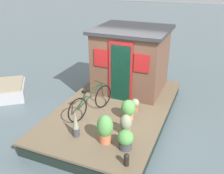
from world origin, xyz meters
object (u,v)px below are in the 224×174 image
(potted_plant_lavender, at_px, (128,109))
(potted_plant_geranium, at_px, (135,104))
(potted_plant_rosemary, at_px, (126,124))
(potted_plant_basil, at_px, (126,139))
(bicycle, at_px, (91,102))
(houseboat_cabin, at_px, (131,59))
(potted_plant_succulent, at_px, (105,128))
(mooring_bollard, at_px, (126,159))
(potted_plant_fern, at_px, (76,125))

(potted_plant_lavender, xyz_separation_m, potted_plant_geranium, (0.47, -0.03, -0.08))
(potted_plant_rosemary, relative_size, potted_plant_basil, 1.17)
(bicycle, distance_m, potted_plant_rosemary, 1.32)
(houseboat_cabin, height_order, potted_plant_lavender, houseboat_cabin)
(potted_plant_rosemary, distance_m, potted_plant_geranium, 1.19)
(potted_plant_lavender, height_order, potted_plant_succulent, potted_plant_succulent)
(houseboat_cabin, bearing_deg, potted_plant_succulent, -171.97)
(houseboat_cabin, bearing_deg, potted_plant_rosemary, -163.52)
(houseboat_cabin, relative_size, mooring_bollard, 8.06)
(potted_plant_fern, relative_size, potted_plant_lavender, 1.20)
(houseboat_cabin, height_order, potted_plant_fern, houseboat_cabin)
(bicycle, relative_size, mooring_bollard, 5.74)
(potted_plant_lavender, relative_size, potted_plant_succulent, 0.78)
(potted_plant_fern, bearing_deg, potted_plant_basil, -89.58)
(potted_plant_succulent, relative_size, mooring_bollard, 2.50)
(potted_plant_succulent, height_order, potted_plant_geranium, potted_plant_succulent)
(mooring_bollard, bearing_deg, potted_plant_rosemary, 20.54)
(houseboat_cabin, bearing_deg, mooring_bollard, -162.37)
(potted_plant_succulent, distance_m, potted_plant_geranium, 1.65)
(potted_plant_fern, xyz_separation_m, potted_plant_geranium, (1.68, -0.91, -0.12))
(bicycle, xyz_separation_m, potted_plant_succulent, (-1.01, -0.86, -0.01))
(houseboat_cabin, height_order, potted_plant_succulent, houseboat_cabin)
(bicycle, distance_m, mooring_bollard, 2.22)
(potted_plant_geranium, relative_size, mooring_bollard, 1.28)
(potted_plant_fern, distance_m, potted_plant_succulent, 0.73)
(houseboat_cabin, relative_size, potted_plant_basil, 4.88)
(potted_plant_fern, bearing_deg, houseboat_cabin, -5.57)
(potted_plant_rosemary, distance_m, potted_plant_succulent, 0.57)
(potted_plant_rosemary, height_order, potted_plant_fern, potted_plant_fern)
(potted_plant_basil, relative_size, mooring_bollard, 1.65)
(potted_plant_fern, bearing_deg, mooring_bollard, -108.77)
(potted_plant_fern, height_order, potted_plant_lavender, potted_plant_fern)
(potted_plant_fern, relative_size, potted_plant_geranium, 1.82)
(potted_plant_fern, distance_m, potted_plant_geranium, 1.92)
(potted_plant_rosemary, height_order, mooring_bollard, potted_plant_rosemary)
(houseboat_cabin, xyz_separation_m, potted_plant_geranium, (-1.40, -0.61, -0.81))
(houseboat_cabin, height_order, potted_plant_basil, houseboat_cabin)
(potted_plant_lavender, bearing_deg, potted_plant_rosemary, -165.07)
(potted_plant_geranium, height_order, potted_plant_basil, potted_plant_basil)
(bicycle, height_order, potted_plant_basil, bicycle)
(potted_plant_rosemary, xyz_separation_m, potted_plant_lavender, (0.70, 0.19, -0.01))
(bicycle, height_order, potted_plant_rosemary, bicycle)
(potted_plant_lavender, bearing_deg, potted_plant_succulent, 172.77)
(potted_plant_fern, xyz_separation_m, potted_plant_succulent, (0.05, -0.73, 0.05))
(potted_plant_lavender, relative_size, potted_plant_basil, 1.18)
(potted_plant_succulent, height_order, potted_plant_basil, potted_plant_succulent)
(potted_plant_succulent, distance_m, mooring_bollard, 0.91)
(bicycle, distance_m, potted_plant_lavender, 1.03)
(potted_plant_succulent, xyz_separation_m, mooring_bollard, (-0.54, -0.71, -0.21))
(potted_plant_geranium, height_order, mooring_bollard, potted_plant_geranium)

